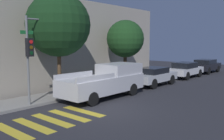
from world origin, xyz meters
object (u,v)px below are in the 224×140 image
(sedan_near_corner, at_px, (154,76))
(tree_near_corner, at_px, (58,25))
(tree_midblock, at_px, (125,39))
(traffic_light_pole, at_px, (36,44))
(sedan_middle, at_px, (185,69))
(pickup_truck, at_px, (106,81))
(sedan_far_end, at_px, (206,65))

(sedan_near_corner, relative_size, tree_near_corner, 0.69)
(sedan_near_corner, relative_size, tree_midblock, 0.85)
(traffic_light_pole, bearing_deg, tree_near_corner, 19.81)
(sedan_middle, bearing_deg, traffic_light_pole, 175.12)
(sedan_near_corner, distance_m, tree_midblock, 3.56)
(sedan_middle, height_order, tree_midblock, tree_midblock)
(traffic_light_pole, xyz_separation_m, sedan_middle, (14.82, -1.27, -2.42))
(pickup_truck, distance_m, sedan_middle, 10.91)
(traffic_light_pole, distance_m, tree_midblock, 8.32)
(pickup_truck, relative_size, sedan_far_end, 1.25)
(sedan_middle, height_order, tree_near_corner, tree_near_corner)
(sedan_middle, relative_size, sedan_far_end, 0.97)
(pickup_truck, bearing_deg, sedan_near_corner, 0.00)
(traffic_light_pole, bearing_deg, pickup_truck, -17.91)
(pickup_truck, height_order, tree_near_corner, tree_near_corner)
(sedan_far_end, distance_m, tree_midblock, 12.10)
(traffic_light_pole, distance_m, tree_near_corner, 2.37)
(sedan_near_corner, distance_m, sedan_far_end, 10.60)
(traffic_light_pole, relative_size, pickup_truck, 0.82)
(traffic_light_pole, relative_size, tree_midblock, 0.92)
(sedan_far_end, bearing_deg, tree_midblock, 170.35)
(sedan_far_end, bearing_deg, tree_near_corner, 173.71)
(sedan_near_corner, height_order, sedan_middle, sedan_middle)
(sedan_near_corner, xyz_separation_m, sedan_middle, (5.53, 0.00, 0.02))
(traffic_light_pole, height_order, sedan_far_end, traffic_light_pole)
(sedan_far_end, bearing_deg, traffic_light_pole, 176.36)
(tree_near_corner, bearing_deg, sedan_near_corner, -15.09)
(pickup_truck, relative_size, tree_midblock, 1.12)
(sedan_near_corner, relative_size, sedan_far_end, 0.95)
(sedan_middle, bearing_deg, sedan_far_end, 0.00)
(tree_near_corner, bearing_deg, sedan_far_end, -6.29)
(sedan_near_corner, xyz_separation_m, sedan_far_end, (10.60, 0.00, 0.03))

